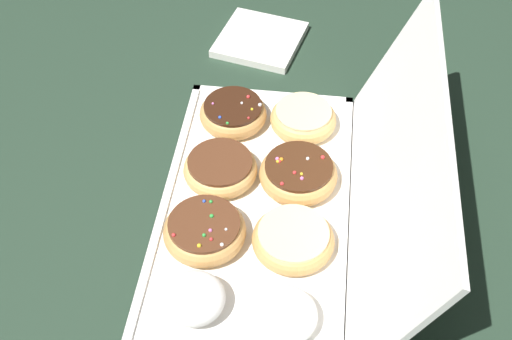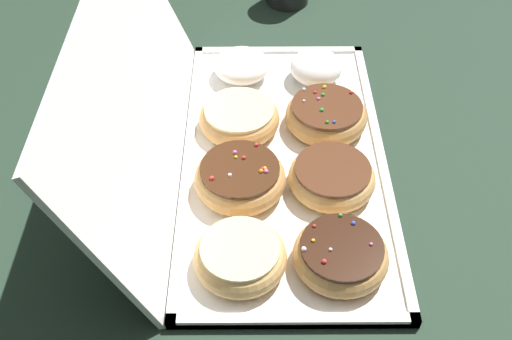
{
  "view_description": "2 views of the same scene",
  "coord_description": "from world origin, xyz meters",
  "views": [
    {
      "loc": [
        0.61,
        0.08,
        0.78
      ],
      "look_at": [
        -0.05,
        -0.0,
        0.04
      ],
      "focal_mm": 46.52,
      "sensor_mm": 36.0,
      "label": 1
    },
    {
      "loc": [
        -0.59,
        0.04,
        0.6
      ],
      "look_at": [
        -0.06,
        0.04,
        0.05
      ],
      "focal_mm": 42.05,
      "sensor_mm": 36.0,
      "label": 2
    }
  ],
  "objects": [
    {
      "name": "ground_plane",
      "position": [
        0.0,
        0.0,
        0.0
      ],
      "size": [
        3.0,
        3.0,
        0.0
      ],
      "primitive_type": "plane",
      "color": "#233828"
    },
    {
      "name": "donut_box",
      "position": [
        0.0,
        0.0,
        0.01
      ],
      "size": [
        0.52,
        0.28,
        0.01
      ],
      "color": "white",
      "rests_on": "ground"
    },
    {
      "name": "box_lid_open",
      "position": [
        0.0,
        0.19,
        0.12
      ],
      "size": [
        0.52,
        0.1,
        0.25
      ],
      "primitive_type": "cube",
      "rotation": [
        1.21,
        0.0,
        0.0
      ],
      "color": "white",
      "rests_on": "ground"
    },
    {
      "name": "sprinkle_donut_0",
      "position": [
        -0.18,
        -0.06,
        0.03
      ],
      "size": [
        0.11,
        0.11,
        0.04
      ],
      "color": "tan",
      "rests_on": "donut_box"
    },
    {
      "name": "chocolate_frosted_donut_1",
      "position": [
        -0.06,
        -0.06,
        0.03
      ],
      "size": [
        0.11,
        0.11,
        0.04
      ],
      "color": "tan",
      "rests_on": "donut_box"
    },
    {
      "name": "sprinkle_donut_2",
      "position": [
        0.07,
        -0.06,
        0.03
      ],
      "size": [
        0.12,
        0.12,
        0.04
      ],
      "color": "tan",
      "rests_on": "donut_box"
    },
    {
      "name": "powdered_filled_donut_3",
      "position": [
        0.18,
        -0.06,
        0.03
      ],
      "size": [
        0.08,
        0.08,
        0.05
      ],
      "color": "white",
      "rests_on": "donut_box"
    },
    {
      "name": "glazed_ring_donut_4",
      "position": [
        -0.18,
        0.06,
        0.03
      ],
      "size": [
        0.11,
        0.11,
        0.04
      ],
      "color": "tan",
      "rests_on": "donut_box"
    },
    {
      "name": "sprinkle_donut_5",
      "position": [
        -0.06,
        0.06,
        0.03
      ],
      "size": [
        0.12,
        0.12,
        0.04
      ],
      "color": "tan",
      "rests_on": "donut_box"
    },
    {
      "name": "glazed_ring_donut_6",
      "position": [
        0.06,
        0.06,
        0.03
      ],
      "size": [
        0.12,
        0.12,
        0.04
      ],
      "color": "tan",
      "rests_on": "donut_box"
    },
    {
      "name": "powdered_filled_donut_7",
      "position": [
        0.19,
        0.06,
        0.03
      ],
      "size": [
        0.09,
        0.09,
        0.04
      ],
      "color": "white",
      "rests_on": "donut_box"
    },
    {
      "name": "napkin_stack",
      "position": [
        -0.41,
        -0.04,
        0.01
      ],
      "size": [
        0.18,
        0.18,
        0.01
      ],
      "primitive_type": "cube",
      "rotation": [
        0.0,
        0.0,
        -0.22
      ],
      "color": "white",
      "rests_on": "ground"
    }
  ]
}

